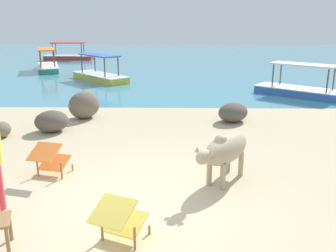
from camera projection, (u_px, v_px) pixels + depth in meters
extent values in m
cube|color=#CCB78E|center=(135.00, 207.00, 6.11)|extent=(18.00, 14.00, 0.04)
cube|color=teal|center=(167.00, 61.00, 27.23)|extent=(60.00, 36.00, 0.03)
cylinder|color=tan|center=(223.00, 176.00, 6.64)|extent=(0.10, 0.10, 0.50)
cylinder|color=tan|center=(209.00, 173.00, 6.80)|extent=(0.10, 0.10, 0.50)
cylinder|color=tan|center=(241.00, 164.00, 7.22)|extent=(0.10, 0.10, 0.50)
cylinder|color=tan|center=(228.00, 161.00, 7.38)|extent=(0.10, 0.10, 0.50)
ellipsoid|color=tan|center=(226.00, 148.00, 6.90)|extent=(1.20, 1.41, 0.55)
ellipsoid|color=tan|center=(203.00, 157.00, 6.21)|extent=(0.39, 0.42, 0.26)
cone|color=tan|center=(210.00, 152.00, 6.11)|extent=(0.13, 0.13, 0.09)
cone|color=tan|center=(197.00, 149.00, 6.25)|extent=(0.13, 0.13, 0.09)
ellipsoid|color=tan|center=(221.00, 140.00, 6.65)|extent=(0.33, 0.33, 0.18)
cylinder|color=olive|center=(10.00, 227.00, 5.12)|extent=(0.05, 0.05, 0.40)
cylinder|color=olive|center=(8.00, 241.00, 4.79)|extent=(0.05, 0.05, 0.40)
cylinder|color=olive|center=(50.00, 165.00, 7.63)|extent=(0.04, 0.04, 0.14)
cylinder|color=olive|center=(72.00, 167.00, 7.50)|extent=(0.04, 0.04, 0.14)
cylinder|color=olive|center=(38.00, 168.00, 7.22)|extent=(0.04, 0.04, 0.34)
cylinder|color=olive|center=(61.00, 171.00, 7.09)|extent=(0.04, 0.04, 0.34)
cube|color=orange|center=(55.00, 162.00, 7.33)|extent=(0.61, 0.54, 0.21)
cube|color=orange|center=(44.00, 152.00, 6.95)|extent=(0.61, 0.57, 0.23)
cylinder|color=olive|center=(118.00, 222.00, 5.50)|extent=(0.04, 0.04, 0.14)
cylinder|color=olive|center=(149.00, 230.00, 5.29)|extent=(0.04, 0.04, 0.14)
cylinder|color=olive|center=(102.00, 230.00, 5.11)|extent=(0.04, 0.04, 0.34)
cylinder|color=olive|center=(135.00, 239.00, 4.90)|extent=(0.04, 0.04, 0.34)
cube|color=#EFD14C|center=(126.00, 222.00, 5.17)|extent=(0.65, 0.60, 0.21)
cube|color=#EFD14C|center=(113.00, 211.00, 4.81)|extent=(0.66, 0.63, 0.23)
ellipsoid|color=#6B5B4C|center=(84.00, 105.00, 11.39)|extent=(1.25, 1.32, 0.84)
ellipsoid|color=#756651|center=(2.00, 130.00, 9.60)|extent=(0.46, 0.57, 0.41)
ellipsoid|color=brown|center=(52.00, 121.00, 10.07)|extent=(1.22, 1.20, 0.58)
ellipsoid|color=brown|center=(233.00, 112.00, 11.05)|extent=(1.27, 1.30, 0.56)
cube|color=#3866B7|center=(301.00, 93.00, 14.88)|extent=(3.50, 3.10, 0.28)
cube|color=white|center=(301.00, 89.00, 14.84)|extent=(3.59, 3.19, 0.04)
cylinder|color=brown|center=(334.00, 79.00, 14.33)|extent=(0.06, 0.06, 0.95)
cylinder|color=brown|center=(328.00, 81.00, 13.76)|extent=(0.06, 0.06, 0.95)
cylinder|color=brown|center=(281.00, 74.00, 15.65)|extent=(0.06, 0.06, 0.95)
cylinder|color=brown|center=(273.00, 76.00, 15.09)|extent=(0.06, 0.06, 0.95)
cube|color=silver|center=(304.00, 65.00, 14.57)|extent=(2.55, 2.30, 0.06)
cube|color=gold|center=(100.00, 78.00, 18.65)|extent=(3.26, 3.38, 0.28)
cube|color=white|center=(100.00, 74.00, 18.60)|extent=(3.35, 3.47, 0.04)
cylinder|color=brown|center=(82.00, 64.00, 19.00)|extent=(0.06, 0.06, 0.95)
cylinder|color=brown|center=(95.00, 63.00, 19.49)|extent=(0.06, 0.06, 0.95)
cylinder|color=brown|center=(105.00, 68.00, 17.46)|extent=(0.06, 0.06, 0.95)
cylinder|color=brown|center=(118.00, 67.00, 17.95)|extent=(0.06, 0.06, 0.95)
cube|color=#3D66C6|center=(99.00, 55.00, 18.33)|extent=(2.40, 2.48, 0.06)
cube|color=#C63833|center=(69.00, 58.00, 28.15)|extent=(3.61, 1.13, 0.28)
cube|color=white|center=(69.00, 56.00, 28.11)|extent=(3.68, 1.19, 0.04)
cylinder|color=brown|center=(53.00, 50.00, 27.62)|extent=(0.06, 0.06, 0.95)
cylinder|color=brown|center=(56.00, 49.00, 28.36)|extent=(0.06, 0.06, 0.95)
cylinder|color=brown|center=(81.00, 50.00, 27.60)|extent=(0.06, 0.06, 0.95)
cylinder|color=brown|center=(84.00, 49.00, 28.34)|extent=(0.06, 0.06, 0.95)
cube|color=red|center=(68.00, 43.00, 27.84)|extent=(2.53, 0.96, 0.06)
cube|color=#338E66|center=(48.00, 68.00, 22.28)|extent=(2.23, 3.76, 0.28)
cube|color=white|center=(48.00, 65.00, 22.23)|extent=(2.30, 3.85, 0.04)
cylinder|color=brown|center=(40.00, 56.00, 22.98)|extent=(0.06, 0.06, 0.95)
cylinder|color=brown|center=(53.00, 56.00, 23.21)|extent=(0.06, 0.06, 0.95)
cylinder|color=brown|center=(40.00, 60.00, 21.01)|extent=(0.06, 0.06, 0.95)
cylinder|color=brown|center=(54.00, 59.00, 21.24)|extent=(0.06, 0.06, 0.95)
cube|color=orange|center=(46.00, 49.00, 21.97)|extent=(1.72, 2.69, 0.06)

